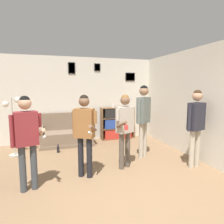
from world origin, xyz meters
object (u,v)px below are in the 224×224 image
at_px(bookshelf, 117,123).
at_px(bottle_on_floor, 58,149).
at_px(floor_lamp, 12,117).
at_px(person_watcher_holding_cup, 125,124).
at_px(person_player_foreground_left, 27,134).
at_px(drinking_cup, 113,106).
at_px(person_spectator_far_right, 196,120).
at_px(person_player_foreground_center, 84,128).
at_px(person_spectator_near_bookshelf, 143,113).
at_px(couch, 67,135).

relative_size(bookshelf, bottle_on_floor, 4.99).
distance_m(floor_lamp, person_watcher_holding_cup, 2.89).
bearing_deg(bottle_on_floor, person_player_foreground_left, -106.16).
bearing_deg(drinking_cup, bookshelf, -0.15).
bearing_deg(person_spectator_far_right, person_watcher_holding_cup, 164.85).
height_order(floor_lamp, person_spectator_far_right, person_spectator_far_right).
height_order(person_player_foreground_center, drinking_cup, person_player_foreground_center).
xyz_separation_m(person_player_foreground_center, bottle_on_floor, (-0.46, 1.65, -0.90)).
distance_m(floor_lamp, person_player_foreground_center, 2.31).
relative_size(bookshelf, person_player_foreground_left, 0.69).
bearing_deg(drinking_cup, person_watcher_holding_cup, -101.60).
height_order(floor_lamp, person_watcher_holding_cup, person_watcher_holding_cup).
distance_m(person_spectator_near_bookshelf, drinking_cup, 1.90).
distance_m(bookshelf, person_watcher_holding_cup, 2.50).
bearing_deg(person_spectator_near_bookshelf, drinking_cup, 95.39).
relative_size(person_player_foreground_center, person_spectator_near_bookshelf, 0.90).
bearing_deg(person_player_foreground_left, floor_lamp, 105.10).
xyz_separation_m(person_watcher_holding_cup, person_spectator_far_right, (1.49, -0.40, 0.07)).
bearing_deg(bottle_on_floor, bookshelf, 24.44).
xyz_separation_m(person_spectator_near_bookshelf, bottle_on_floor, (-2.02, 0.99, -1.03)).
height_order(couch, person_player_foreground_center, person_player_foreground_center).
relative_size(couch, bottle_on_floor, 6.97).
bearing_deg(bottle_on_floor, floor_lamp, 175.74).
distance_m(person_player_foreground_center, person_spectator_near_bookshelf, 1.71).
height_order(couch, person_watcher_holding_cup, person_watcher_holding_cup).
height_order(person_player_foreground_left, drinking_cup, person_player_foreground_left).
distance_m(person_player_foreground_left, person_watcher_holding_cup, 1.95).
distance_m(person_player_foreground_center, drinking_cup, 2.91).
height_order(bookshelf, person_player_foreground_left, person_player_foreground_left).
xyz_separation_m(couch, floor_lamp, (-1.36, -0.64, 0.71)).
bearing_deg(person_spectator_near_bookshelf, couch, 135.61).
bearing_deg(person_spectator_far_right, floor_lamp, 153.54).
xyz_separation_m(bookshelf, person_spectator_far_right, (0.85, -2.78, 0.51)).
height_order(bookshelf, bottle_on_floor, bookshelf).
bearing_deg(couch, person_player_foreground_center, -85.75).
xyz_separation_m(floor_lamp, person_player_foreground_left, (0.53, -1.97, -0.02)).
relative_size(person_player_foreground_center, person_watcher_holding_cup, 1.01).
distance_m(bookshelf, floor_lamp, 3.21).
xyz_separation_m(bookshelf, drinking_cup, (-0.15, 0.00, 0.60)).
xyz_separation_m(bookshelf, bottle_on_floor, (-1.99, -0.91, -0.45)).
distance_m(person_player_foreground_left, person_player_foreground_center, 1.03).
xyz_separation_m(couch, drinking_cup, (1.56, 0.19, 0.82)).
bearing_deg(person_player_foreground_center, bottle_on_floor, 105.50).
height_order(person_watcher_holding_cup, person_spectator_far_right, person_spectator_far_right).
xyz_separation_m(couch, person_player_foreground_left, (-0.83, -2.60, 0.69)).
xyz_separation_m(person_watcher_holding_cup, bottle_on_floor, (-1.36, 1.47, -0.89)).
bearing_deg(bottle_on_floor, person_spectator_near_bookshelf, -26.04).
height_order(person_player_foreground_center, bottle_on_floor, person_player_foreground_center).
bearing_deg(person_player_foreground_left, bookshelf, 47.71).
distance_m(floor_lamp, drinking_cup, 3.04).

